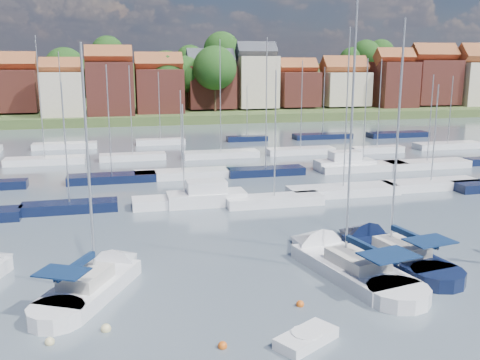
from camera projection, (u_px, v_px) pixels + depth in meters
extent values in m
plane|color=#404C57|center=(221.00, 163.00, 68.29)|extent=(260.00, 260.00, 0.00)
cube|color=white|center=(91.00, 290.00, 29.60)|extent=(5.71, 7.43, 1.20)
cone|color=white|center=(126.00, 262.00, 33.68)|extent=(4.08, 4.29, 2.87)
cylinder|color=white|center=(56.00, 318.00, 26.34)|extent=(3.86, 3.86, 1.20)
cube|color=beige|center=(86.00, 277.00, 28.95)|extent=(3.10, 3.47, 0.70)
cylinder|color=#B2B2B7|center=(88.00, 165.00, 28.55)|extent=(0.14, 0.14, 12.75)
cylinder|color=#B2B2B7|center=(76.00, 269.00, 27.86)|extent=(1.84, 3.44, 0.10)
cube|color=#0D2043|center=(75.00, 266.00, 27.82)|extent=(1.93, 3.36, 0.35)
cube|color=#0D2043|center=(62.00, 272.00, 26.61)|extent=(2.96, 2.65, 0.08)
cube|color=white|center=(351.00, 271.00, 32.29)|extent=(5.08, 8.80, 1.20)
cone|color=white|center=(305.00, 245.00, 36.85)|extent=(4.20, 4.65, 3.45)
cylinder|color=white|center=(398.00, 297.00, 28.64)|extent=(4.08, 4.08, 1.20)
cube|color=beige|center=(357.00, 259.00, 31.57)|extent=(3.07, 3.87, 0.70)
cylinder|color=#B2B2B7|center=(351.00, 134.00, 31.00)|extent=(0.14, 0.14, 15.32)
cylinder|color=#B2B2B7|center=(371.00, 252.00, 30.37)|extent=(1.05, 4.52, 0.10)
cube|color=#0D2043|center=(371.00, 249.00, 30.34)|extent=(1.19, 4.33, 0.35)
cube|color=#0D2043|center=(389.00, 255.00, 28.99)|extent=(3.29, 2.63, 0.08)
cube|color=black|center=(395.00, 258.00, 34.38)|extent=(4.35, 7.97, 1.20)
cone|color=black|center=(353.00, 236.00, 38.63)|extent=(3.71, 4.14, 3.15)
cylinder|color=black|center=(437.00, 280.00, 30.98)|extent=(3.62, 3.62, 1.20)
cube|color=beige|center=(401.00, 247.00, 33.70)|extent=(2.69, 3.47, 0.70)
cylinder|color=#B2B2B7|center=(397.00, 137.00, 33.17)|extent=(0.14, 0.14, 14.31)
cylinder|color=#B2B2B7|center=(414.00, 239.00, 32.58)|extent=(0.79, 4.16, 0.10)
cube|color=#0D2043|center=(414.00, 236.00, 32.54)|extent=(0.95, 3.98, 0.35)
cube|color=#0D2043|center=(430.00, 241.00, 31.28)|extent=(2.95, 2.30, 0.08)
cone|color=white|center=(2.00, 261.00, 33.90)|extent=(3.02, 3.24, 2.25)
cube|color=white|center=(306.00, 339.00, 24.41)|extent=(3.37, 2.77, 0.60)
cylinder|color=white|center=(306.00, 336.00, 24.37)|extent=(1.42, 1.42, 0.39)
sphere|color=beige|center=(50.00, 344.00, 24.40)|extent=(0.44, 0.44, 0.44)
sphere|color=#D85914|center=(223.00, 348.00, 24.07)|extent=(0.42, 0.42, 0.42)
sphere|color=#D85914|center=(300.00, 306.00, 28.19)|extent=(0.43, 0.43, 0.43)
sphere|color=beige|center=(374.00, 302.00, 28.62)|extent=(0.47, 0.47, 0.47)
sphere|color=#D85914|center=(340.00, 254.00, 35.89)|extent=(0.42, 0.42, 0.42)
sphere|color=beige|center=(106.00, 331.00, 25.60)|extent=(0.50, 0.50, 0.50)
cube|color=black|center=(70.00, 208.00, 45.86)|extent=(8.01, 2.24, 1.00)
cylinder|color=#B2B2B7|center=(65.00, 143.00, 44.65)|extent=(0.12, 0.12, 10.16)
cube|color=white|center=(185.00, 202.00, 47.77)|extent=(9.22, 2.58, 1.00)
cylinder|color=#B2B2B7|center=(183.00, 151.00, 46.77)|extent=(0.12, 0.12, 8.18)
cube|color=white|center=(274.00, 201.00, 48.04)|extent=(8.78, 2.46, 1.00)
cylinder|color=#B2B2B7|center=(275.00, 134.00, 46.74)|extent=(0.12, 0.12, 11.06)
cube|color=white|center=(343.00, 191.00, 51.72)|extent=(10.79, 3.02, 1.00)
cylinder|color=#B2B2B7|center=(347.00, 109.00, 50.00)|extent=(0.12, 0.12, 14.87)
cube|color=white|center=(431.00, 185.00, 54.27)|extent=(10.13, 2.84, 1.00)
cylinder|color=#B2B2B7|center=(435.00, 133.00, 53.12)|extent=(0.12, 0.12, 9.59)
cube|color=white|center=(206.00, 200.00, 47.99)|extent=(7.00, 2.60, 1.40)
cube|color=white|center=(206.00, 188.00, 47.75)|extent=(3.50, 2.20, 1.30)
cube|color=black|center=(112.00, 179.00, 57.21)|extent=(9.30, 2.60, 1.00)
cylinder|color=#B2B2B7|center=(109.00, 121.00, 55.86)|extent=(0.12, 0.12, 11.48)
cube|color=white|center=(182.00, 175.00, 59.28)|extent=(10.40, 2.91, 1.00)
cylinder|color=#B2B2B7|center=(181.00, 131.00, 58.23)|extent=(0.12, 0.12, 8.77)
cube|color=black|center=(266.00, 172.00, 60.72)|extent=(8.80, 2.46, 1.00)
cylinder|color=#B2B2B7|center=(266.00, 104.00, 59.06)|extent=(0.12, 0.12, 14.33)
cube|color=white|center=(362.00, 167.00, 63.31)|extent=(10.73, 3.00, 1.00)
cylinder|color=#B2B2B7|center=(365.00, 112.00, 61.88)|extent=(0.12, 0.12, 12.14)
cube|color=white|center=(427.00, 165.00, 65.03)|extent=(10.48, 2.93, 1.00)
cylinder|color=#B2B2B7|center=(430.00, 118.00, 63.81)|extent=(0.12, 0.12, 10.28)
cube|color=white|center=(344.00, 166.00, 63.63)|extent=(7.00, 2.60, 1.40)
cube|color=white|center=(345.00, 157.00, 63.39)|extent=(3.50, 2.20, 1.30)
cube|color=white|center=(45.00, 161.00, 67.30)|extent=(9.71, 2.72, 1.00)
cylinder|color=#B2B2B7|center=(40.00, 98.00, 65.58)|extent=(0.12, 0.12, 14.88)
cube|color=white|center=(133.00, 157.00, 70.04)|extent=(8.49, 2.38, 1.00)
cylinder|color=#B2B2B7|center=(131.00, 110.00, 68.71)|extent=(0.12, 0.12, 11.31)
cube|color=white|center=(221.00, 155.00, 71.98)|extent=(10.16, 2.85, 1.00)
cylinder|color=#B2B2B7|center=(220.00, 96.00, 70.29)|extent=(0.12, 0.12, 14.59)
cube|color=white|center=(300.00, 151.00, 74.67)|extent=(9.53, 2.67, 1.00)
cylinder|color=#B2B2B7|center=(301.00, 105.00, 73.27)|extent=(0.12, 0.12, 11.91)
cube|color=white|center=(377.00, 150.00, 75.83)|extent=(7.62, 2.13, 1.00)
cylinder|color=#B2B2B7|center=(379.00, 103.00, 74.41)|extent=(0.12, 0.12, 12.13)
cube|color=white|center=(447.00, 146.00, 79.59)|extent=(10.17, 2.85, 1.00)
cylinder|color=#B2B2B7|center=(450.00, 110.00, 78.43)|extent=(0.12, 0.12, 9.73)
cube|color=white|center=(65.00, 146.00, 79.35)|extent=(9.24, 2.59, 1.00)
cylinder|color=#B2B2B7|center=(62.00, 98.00, 77.82)|extent=(0.12, 0.12, 13.17)
cube|color=white|center=(160.00, 142.00, 83.27)|extent=(7.57, 2.12, 1.00)
cylinder|color=#B2B2B7|center=(159.00, 106.00, 82.05)|extent=(0.12, 0.12, 10.24)
cube|color=black|center=(247.00, 139.00, 86.59)|extent=(6.58, 1.84, 1.00)
cylinder|color=#B2B2B7|center=(247.00, 111.00, 85.61)|extent=(0.12, 0.12, 8.01)
cube|color=black|center=(323.00, 137.00, 89.48)|extent=(9.92, 2.78, 1.00)
cylinder|color=#B2B2B7|center=(324.00, 101.00, 88.19)|extent=(0.12, 0.12, 10.92)
cube|color=black|center=(398.00, 135.00, 91.52)|extent=(10.55, 2.95, 1.00)
cylinder|color=#B2B2B7|center=(400.00, 98.00, 90.16)|extent=(0.12, 0.12, 11.51)
cube|color=#49582C|center=(163.00, 109.00, 141.35)|extent=(200.00, 70.00, 3.00)
cube|color=#49582C|center=(155.00, 87.00, 164.07)|extent=(200.00, 60.00, 14.00)
cube|color=brown|center=(13.00, 91.00, 114.13)|extent=(10.37, 9.97, 8.73)
cube|color=brown|center=(10.00, 64.00, 112.91)|extent=(10.57, 5.13, 5.13)
cube|color=beige|center=(63.00, 95.00, 108.36)|extent=(8.09, 8.80, 8.96)
cube|color=brown|center=(61.00, 67.00, 107.18)|extent=(8.25, 4.00, 4.00)
cube|color=brown|center=(110.00, 89.00, 111.16)|extent=(9.36, 10.17, 10.97)
cube|color=brown|center=(109.00, 56.00, 109.72)|extent=(9.54, 4.63, 4.63)
cube|color=brown|center=(159.00, 92.00, 115.28)|extent=(9.90, 8.56, 9.42)
cube|color=brown|center=(158.00, 63.00, 114.00)|extent=(10.10, 4.90, 4.90)
cube|color=brown|center=(211.00, 87.00, 122.64)|extent=(10.59, 8.93, 9.49)
cube|color=#383A42|center=(210.00, 60.00, 121.33)|extent=(10.80, 5.24, 5.24)
cube|color=beige|center=(256.00, 82.00, 124.00)|extent=(9.01, 8.61, 11.65)
cube|color=#383A42|center=(256.00, 51.00, 122.50)|extent=(9.19, 4.46, 4.46)
cube|color=brown|center=(297.00, 89.00, 127.91)|extent=(9.10, 9.34, 8.00)
cube|color=brown|center=(297.00, 67.00, 126.80)|extent=(9.28, 4.50, 4.50)
cube|color=beige|center=(343.00, 89.00, 130.20)|extent=(10.86, 9.59, 7.88)
cube|color=brown|center=(344.00, 67.00, 129.06)|extent=(11.07, 5.37, 5.37)
cube|color=brown|center=(393.00, 85.00, 130.13)|extent=(9.18, 9.96, 10.97)
cube|color=brown|center=(395.00, 57.00, 128.69)|extent=(9.36, 4.54, 4.54)
cube|color=brown|center=(432.00, 82.00, 133.83)|extent=(11.39, 9.67, 10.76)
cube|color=brown|center=(434.00, 54.00, 132.36)|extent=(11.62, 5.64, 5.64)
cylinder|color=#382619|center=(364.00, 76.00, 151.00)|extent=(0.50, 0.50, 4.47)
sphere|color=#294C17|center=(366.00, 54.00, 149.69)|extent=(8.18, 8.18, 8.18)
cylinder|color=#382619|center=(187.00, 101.00, 121.36)|extent=(0.50, 0.50, 4.46)
sphere|color=#294C17|center=(186.00, 74.00, 120.05)|extent=(8.15, 8.15, 8.15)
cylinder|color=#382619|center=(222.00, 77.00, 139.85)|extent=(0.50, 0.50, 5.15)
sphere|color=#294C17|center=(222.00, 50.00, 138.33)|extent=(9.41, 9.41, 9.41)
cylinder|color=#382619|center=(109.00, 77.00, 135.82)|extent=(0.50, 0.50, 4.56)
sphere|color=#294C17|center=(108.00, 53.00, 134.48)|extent=(8.34, 8.34, 8.34)
cylinder|color=#382619|center=(67.00, 99.00, 124.09)|extent=(0.50, 0.50, 5.15)
sphere|color=#294C17|center=(65.00, 68.00, 122.58)|extent=(9.42, 9.42, 9.42)
cylinder|color=#382619|center=(223.00, 99.00, 132.10)|extent=(0.50, 0.50, 3.77)
sphere|color=#294C17|center=(223.00, 78.00, 130.99)|extent=(6.89, 6.89, 6.89)
cylinder|color=#382619|center=(215.00, 101.00, 117.80)|extent=(0.50, 0.50, 5.21)
sphere|color=#294C17|center=(215.00, 68.00, 116.27)|extent=(9.53, 9.53, 9.53)
cylinder|color=#382619|center=(405.00, 99.00, 140.16)|extent=(0.50, 0.50, 2.97)
sphere|color=#294C17|center=(406.00, 83.00, 139.28)|extent=(5.44, 5.44, 5.44)
cylinder|color=#382619|center=(168.00, 101.00, 118.21)|extent=(0.50, 0.50, 4.84)
sphere|color=#294C17|center=(167.00, 71.00, 116.78)|extent=(8.85, 8.85, 8.85)
cylinder|color=#382619|center=(351.00, 78.00, 150.35)|extent=(0.50, 0.50, 3.72)
sphere|color=#294C17|center=(351.00, 59.00, 149.26)|extent=(6.80, 6.80, 6.80)
cylinder|color=#382619|center=(393.00, 99.00, 131.14)|extent=(0.50, 0.50, 4.05)
sphere|color=#294C17|center=(394.00, 76.00, 129.95)|extent=(7.40, 7.40, 7.40)
cylinder|color=#382619|center=(190.00, 80.00, 137.73)|extent=(0.50, 0.50, 3.93)
sphere|color=#294C17|center=(190.00, 59.00, 136.57)|extent=(7.19, 7.19, 7.19)
cylinder|color=#382619|center=(294.00, 99.00, 131.61)|extent=(0.50, 0.50, 3.82)
sphere|color=#294C17|center=(295.00, 78.00, 130.49)|extent=(6.99, 6.99, 6.99)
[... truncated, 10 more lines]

